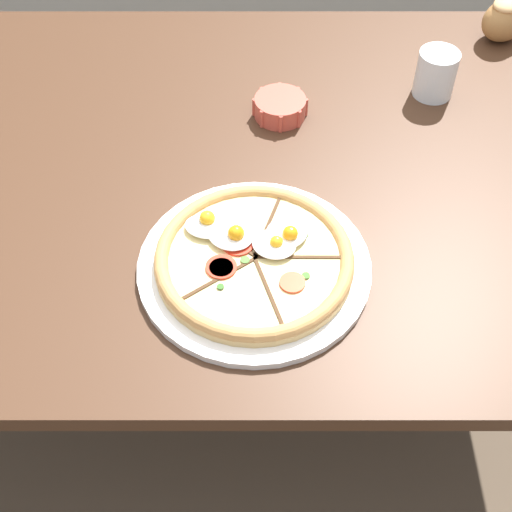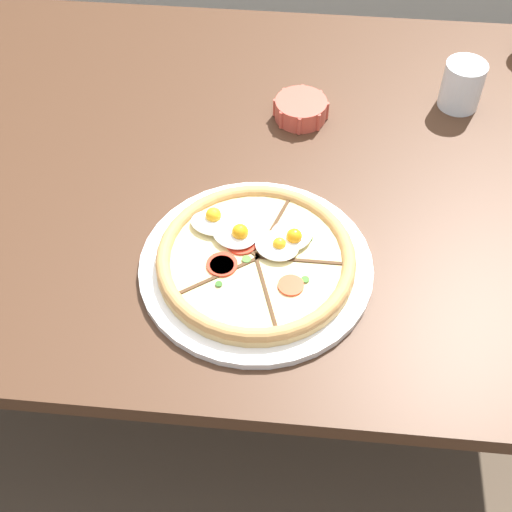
# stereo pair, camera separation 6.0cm
# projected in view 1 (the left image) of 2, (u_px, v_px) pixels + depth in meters

# --- Properties ---
(ground_plane) EXTENTS (12.00, 12.00, 0.00)m
(ground_plane) POSITION_uv_depth(u_px,v_px,m) (238.00, 394.00, 1.76)
(ground_plane) COLOR brown
(dining_table) EXTENTS (1.54, 0.93, 0.77)m
(dining_table) POSITION_uv_depth(u_px,v_px,m) (230.00, 203.00, 1.25)
(dining_table) COLOR #422819
(dining_table) RESTS_ON ground_plane
(pizza) EXTENTS (0.34, 0.34, 0.05)m
(pizza) POSITION_uv_depth(u_px,v_px,m) (256.00, 260.00, 1.02)
(pizza) COLOR white
(pizza) RESTS_ON dining_table
(ramekin_bowl) EXTENTS (0.10, 0.10, 0.04)m
(ramekin_bowl) POSITION_uv_depth(u_px,v_px,m) (282.00, 107.00, 1.24)
(ramekin_bowl) COLOR #C64C3D
(ramekin_bowl) RESTS_ON dining_table
(bread_piece_near) EXTENTS (0.12, 0.11, 0.09)m
(bread_piece_near) POSITION_uv_depth(u_px,v_px,m) (508.00, 19.00, 1.37)
(bread_piece_near) COLOR #A3703D
(bread_piece_near) RESTS_ON dining_table
(water_glass) EXTENTS (0.07, 0.07, 0.08)m
(water_glass) POSITION_uv_depth(u_px,v_px,m) (438.00, 76.00, 1.27)
(water_glass) COLOR white
(water_glass) RESTS_ON dining_table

